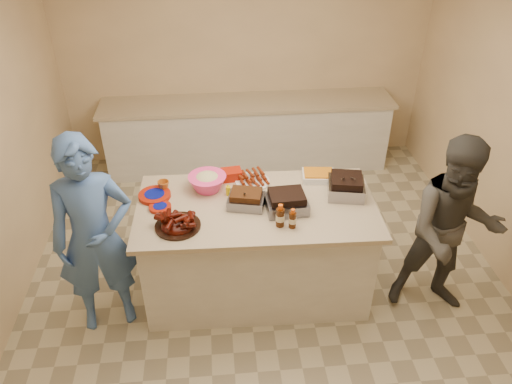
{
  "coord_description": "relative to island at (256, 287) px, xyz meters",
  "views": [
    {
      "loc": [
        -0.42,
        -3.46,
        3.4
      ],
      "look_at": [
        -0.1,
        -0.01,
        1.06
      ],
      "focal_mm": 35.0,
      "sensor_mm": 36.0,
      "label": 1
    }
  ],
  "objects": [
    {
      "name": "pulled_pork_tray",
      "position": [
        -0.09,
        -0.0,
        0.96
      ],
      "size": [
        0.34,
        0.29,
        0.09
      ],
      "primitive_type": "cube",
      "rotation": [
        0.0,
        0.0,
        -0.23
      ],
      "color": "#47230F",
      "rests_on": "island"
    },
    {
      "name": "plastic_cup",
      "position": [
        -0.79,
        0.3,
        0.96
      ],
      "size": [
        0.1,
        0.1,
        0.1
      ],
      "primitive_type": "imported",
      "rotation": [
        0.0,
        0.0,
        -0.03
      ],
      "color": "#AE5F1B",
      "rests_on": "island"
    },
    {
      "name": "guest_gray",
      "position": [
        1.59,
        -0.34,
        0.0
      ],
      "size": [
        1.1,
        1.79,
        0.63
      ],
      "primitive_type": "imported",
      "rotation": [
        0.0,
        0.0,
        -0.18
      ],
      "color": "#4A4943",
      "rests_on": "ground"
    },
    {
      "name": "bbq_bottle_a",
      "position": [
        0.16,
        -0.29,
        0.96
      ],
      "size": [
        0.07,
        0.07,
        0.2
      ],
      "primitive_type": "cylinder",
      "rotation": [
        0.0,
        0.0,
        -0.03
      ],
      "color": "#391906",
      "rests_on": "island"
    },
    {
      "name": "plate_stack_small",
      "position": [
        -0.8,
        0.03,
        0.96
      ],
      "size": [
        0.19,
        0.19,
        0.03
      ],
      "primitive_type": "cylinder",
      "rotation": [
        0.0,
        0.0,
        -0.03
      ],
      "color": "#9B1807",
      "rests_on": "island"
    },
    {
      "name": "plate_stack_large",
      "position": [
        -0.86,
        0.2,
        0.96
      ],
      "size": [
        0.28,
        0.28,
        0.03
      ],
      "primitive_type": "cylinder",
      "rotation": [
        0.0,
        0.0,
        -0.03
      ],
      "color": "#9B1807",
      "rests_on": "island"
    },
    {
      "name": "guest_blue",
      "position": [
        -1.31,
        -0.24,
        0.0
      ],
      "size": [
        1.04,
        1.89,
        0.43
      ],
      "primitive_type": "imported",
      "rotation": [
        0.0,
        0.0,
        0.23
      ],
      "color": "#476EB6",
      "rests_on": "ground"
    },
    {
      "name": "coleslaw_bowl",
      "position": [
        -0.41,
        0.28,
        0.96
      ],
      "size": [
        0.34,
        0.34,
        0.23
      ],
      "primitive_type": null,
      "rotation": [
        0.0,
        0.0,
        -0.03
      ],
      "color": "#FF3C8B",
      "rests_on": "island"
    },
    {
      "name": "brisket_tray",
      "position": [
        0.24,
        -0.08,
        0.96
      ],
      "size": [
        0.35,
        0.3,
        0.1
      ],
      "primitive_type": "cube",
      "rotation": [
        0.0,
        0.0,
        0.05
      ],
      "color": "black",
      "rests_on": "island"
    },
    {
      "name": "island",
      "position": [
        0.0,
        0.0,
        0.0
      ],
      "size": [
        2.05,
        1.11,
        0.96
      ],
      "primitive_type": null,
      "rotation": [
        0.0,
        0.0,
        -0.03
      ],
      "color": "silver",
      "rests_on": "ground"
    },
    {
      "name": "back_counter",
      "position": [
        0.1,
        2.26,
        0.45
      ],
      "size": [
        3.6,
        0.64,
        0.9
      ],
      "primitive_type": null,
      "color": "silver",
      "rests_on": "ground"
    },
    {
      "name": "room",
      "position": [
        0.1,
        0.06,
        0.0
      ],
      "size": [
        4.5,
        5.0,
        2.7
      ],
      "primitive_type": null,
      "color": "beige",
      "rests_on": "ground"
    },
    {
      "name": "rib_platter",
      "position": [
        -0.65,
        -0.24,
        0.96
      ],
      "size": [
        0.37,
        0.37,
        0.15
      ],
      "primitive_type": null,
      "rotation": [
        0.0,
        0.0,
        0.02
      ],
      "color": "#460C04",
      "rests_on": "island"
    },
    {
      "name": "mac_cheese_dish",
      "position": [
        0.6,
        0.36,
        0.96
      ],
      "size": [
        0.31,
        0.24,
        0.08
      ],
      "primitive_type": "cube",
      "rotation": [
        0.0,
        0.0,
        -0.11
      ],
      "color": "orange",
      "rests_on": "island"
    },
    {
      "name": "sauce_bowl",
      "position": [
        -0.09,
        0.12,
        0.96
      ],
      "size": [
        0.15,
        0.05,
        0.14
      ],
      "primitive_type": "imported",
      "rotation": [
        0.0,
        0.0,
        -0.03
      ],
      "color": "silver",
      "rests_on": "island"
    },
    {
      "name": "mustard_bottle",
      "position": [
        -0.23,
        0.18,
        0.96
      ],
      "size": [
        0.04,
        0.04,
        0.11
      ],
      "primitive_type": "cylinder",
      "rotation": [
        0.0,
        0.0,
        -0.03
      ],
      "color": "yellow",
      "rests_on": "island"
    },
    {
      "name": "basket_stack",
      "position": [
        -0.19,
        0.43,
        0.96
      ],
      "size": [
        0.2,
        0.16,
        0.09
      ],
      "primitive_type": "cube",
      "rotation": [
        0.0,
        0.0,
        0.12
      ],
      "color": "#9B1807",
      "rests_on": "island"
    },
    {
      "name": "sausage_plate",
      "position": [
        -0.0,
        0.36,
        0.96
      ],
      "size": [
        0.39,
        0.39,
        0.05
      ],
      "primitive_type": "cylinder",
      "rotation": [
        0.0,
        0.0,
        0.32
      ],
      "color": "silver",
      "rests_on": "island"
    },
    {
      "name": "bbq_bottle_b",
      "position": [
        0.25,
        -0.32,
        0.96
      ],
      "size": [
        0.06,
        0.06,
        0.17
      ],
      "primitive_type": "cylinder",
      "rotation": [
        0.0,
        0.0,
        -0.03
      ],
      "color": "#391906",
      "rests_on": "island"
    },
    {
      "name": "roasting_pan",
      "position": [
        0.78,
        0.09,
        0.96
      ],
      "size": [
        0.36,
        0.36,
        0.12
      ],
      "primitive_type": "cube",
      "rotation": [
        0.0,
        0.0,
        -0.2
      ],
      "color": "gray",
      "rests_on": "island"
    }
  ]
}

